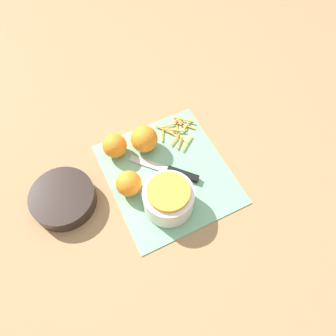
% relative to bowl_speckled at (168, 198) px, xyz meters
% --- Properties ---
extents(ground_plane, '(4.00, 4.00, 0.00)m').
position_rel_bowl_speckled_xyz_m(ground_plane, '(0.09, -0.04, -0.05)').
color(ground_plane, '#9E754C').
extents(cutting_board, '(0.39, 0.35, 0.01)m').
position_rel_bowl_speckled_xyz_m(cutting_board, '(0.09, -0.04, -0.05)').
color(cutting_board, '#75AD84').
rests_on(cutting_board, ground_plane).
extents(bowl_speckled, '(0.14, 0.14, 0.09)m').
position_rel_bowl_speckled_xyz_m(bowl_speckled, '(0.00, 0.00, 0.00)').
color(bowl_speckled, silver).
rests_on(bowl_speckled, cutting_board).
extents(bowl_dark, '(0.18, 0.18, 0.05)m').
position_rel_bowl_speckled_xyz_m(bowl_dark, '(0.14, 0.26, -0.03)').
color(bowl_dark, black).
rests_on(bowl_dark, ground_plane).
extents(knife, '(0.18, 0.16, 0.02)m').
position_rel_bowl_speckled_xyz_m(knife, '(0.08, -0.06, -0.04)').
color(knife, black).
rests_on(knife, cutting_board).
extents(orange_left, '(0.08, 0.08, 0.08)m').
position_rel_bowl_speckled_xyz_m(orange_left, '(0.21, -0.02, -0.00)').
color(orange_left, orange).
rests_on(orange_left, cutting_board).
extents(orange_right, '(0.07, 0.07, 0.07)m').
position_rel_bowl_speckled_xyz_m(orange_right, '(0.23, 0.07, -0.01)').
color(orange_right, orange).
rests_on(orange_right, cutting_board).
extents(orange_back, '(0.07, 0.07, 0.07)m').
position_rel_bowl_speckled_xyz_m(orange_back, '(0.10, 0.08, -0.01)').
color(orange_back, orange).
rests_on(orange_back, cutting_board).
extents(peel_pile, '(0.13, 0.13, 0.01)m').
position_rel_bowl_speckled_xyz_m(peel_pile, '(0.22, -0.14, -0.04)').
color(peel_pile, orange).
rests_on(peel_pile, cutting_board).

